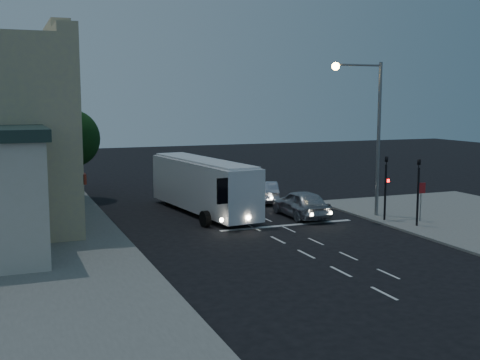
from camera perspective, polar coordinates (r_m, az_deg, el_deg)
name	(u,v)px	position (r m, az deg, el deg)	size (l,w,h in m)	color
ground	(270,236)	(31.15, 2.83, -5.30)	(120.00, 120.00, 0.00)	black
road_markings	(266,222)	(34.61, 2.50, -3.98)	(8.00, 30.55, 0.01)	silver
tour_bus	(203,184)	(36.86, -3.54, -0.42)	(3.66, 11.16, 3.36)	white
car_suv	(301,204)	(35.96, 5.81, -2.24)	(1.95, 4.86, 1.66)	#A7AAB0
car_sedan_a	(265,192)	(41.21, 2.43, -1.10)	(1.51, 4.32, 1.42)	#AEB0C0
car_sedan_b	(239,182)	(45.98, -0.08, -0.22)	(1.91, 4.70, 1.36)	#BABBBF
car_sedan_c	(214,173)	(51.91, -2.50, 0.69)	(2.30, 4.98, 1.38)	#B1B2C5
traffic_signal_main	(386,180)	(35.15, 13.67, -0.02)	(0.25, 0.35, 4.10)	black
traffic_signal_side	(418,184)	(34.00, 16.55, -0.37)	(0.18, 0.15, 4.10)	black
regulatory_sign	(421,195)	(35.48, 16.81, -1.40)	(0.45, 0.12, 2.20)	slate
streetlight	(370,121)	(35.90, 12.18, 5.49)	(3.32, 0.44, 9.00)	slate
street_tree	(70,136)	(42.93, -15.79, 4.05)	(4.00, 4.00, 6.20)	black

